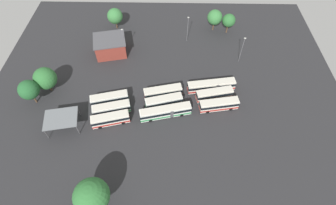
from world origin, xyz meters
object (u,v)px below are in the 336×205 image
object	(u,v)px
bus_row1_slot2	(166,112)
bus_row1_slot0	(163,92)
bus_row0_slot0	(211,86)
bus_row2_slot0	(110,99)
bus_row2_slot1	(112,109)
depot_building	(110,46)
tree_north_edge	(92,196)
maintenance_shelter	(61,119)
tree_east_edge	(45,78)
bus_row0_slot1	(214,94)
tree_northwest	(29,90)
lamp_post_mid_lot	(188,28)
bus_row0_slot2	(219,105)
tree_northeast	(215,17)
lamp_post_by_building	(124,40)
bus_row1_slot1	(164,101)
bus_row2_slot2	(110,119)
tree_south_edge	(229,20)
lamp_post_far_corner	(242,49)
tree_west_edge	(115,16)

from	to	relation	value
bus_row1_slot2	bus_row1_slot0	bearing A→B (deg)	-82.12
bus_row0_slot0	bus_row2_slot0	bearing A→B (deg)	10.69
bus_row1_slot2	bus_row2_slot1	size ratio (longest dim) A/B	1.35
depot_building	tree_north_edge	size ratio (longest dim) A/B	1.17
maintenance_shelter	tree_east_edge	world-z (taller)	tree_east_edge
bus_row0_slot1	tree_northwest	size ratio (longest dim) A/B	1.31
bus_row1_slot2	maintenance_shelter	size ratio (longest dim) A/B	1.51
bus_row2_slot1	bus_row0_slot0	bearing A→B (deg)	-162.38
lamp_post_mid_lot	tree_east_edge	world-z (taller)	lamp_post_mid_lot
bus_row0_slot2	tree_northeast	distance (m)	36.97
lamp_post_by_building	tree_north_edge	distance (m)	51.54
bus_row1_slot1	bus_row2_slot2	distance (m)	15.68
bus_row0_slot1	lamp_post_by_building	distance (m)	35.29
bus_row0_slot1	bus_row2_slot2	xyz separation A→B (m)	(29.07, 9.29, -0.00)
bus_row1_slot1	maintenance_shelter	size ratio (longest dim) A/B	1.13
bus_row1_slot0	tree_northwest	xyz separation A→B (m)	(37.17, 3.06, 3.72)
bus_row2_slot0	tree_south_edge	xyz separation A→B (m)	(-37.96, -33.74, 3.33)
bus_row0_slot0	tree_northwest	size ratio (longest dim) A/B	1.74
lamp_post_far_corner	bus_row1_slot2	bearing A→B (deg)	43.33
lamp_post_by_building	tree_north_edge	xyz separation A→B (m)	(-0.13, 51.52, 1.51)
tree_south_edge	bus_row2_slot2	bearing A→B (deg)	48.06
tree_north_edge	lamp_post_mid_lot	bearing A→B (deg)	-110.28
tree_north_edge	bus_row1_slot2	bearing A→B (deg)	-120.37
bus_row0_slot2	bus_row1_slot2	xyz separation A→B (m)	(15.06, 2.77, 0.00)
depot_building	maintenance_shelter	bearing A→B (deg)	74.92
maintenance_shelter	tree_north_edge	distance (m)	24.53
lamp_post_mid_lot	lamp_post_far_corner	size ratio (longest dim) A/B	1.00
bus_row0_slot2	bus_row1_slot0	bearing A→B (deg)	-15.16
depot_building	maintenance_shelter	size ratio (longest dim) A/B	1.24
bus_row1_slot1	tree_north_edge	bearing A→B (deg)	63.89
bus_row1_slot1	tree_east_edge	world-z (taller)	tree_east_edge
bus_row0_slot0	bus_row1_slot1	distance (m)	15.51
lamp_post_far_corner	bus_row0_slot1	bearing A→B (deg)	58.61
bus_row0_slot1	tree_west_edge	xyz separation A→B (m)	(33.54, -33.35, 3.29)
bus_row2_slot2	lamp_post_by_building	bearing A→B (deg)	-90.59
bus_row2_slot1	bus_row1_slot2	bearing A→B (deg)	177.08
bus_row1_slot2	depot_building	xyz separation A→B (m)	(19.34, -26.19, 1.05)
bus_row2_slot2	tree_east_edge	size ratio (longest dim) A/B	1.24
bus_row2_slot2	lamp_post_by_building	xyz separation A→B (m)	(-0.30, -29.48, 3.20)
tree_west_edge	tree_northwest	xyz separation A→B (m)	(18.73, 35.84, 0.44)
bus_row0_slot0	tree_north_edge	distance (m)	44.88
tree_northwest	tree_north_edge	world-z (taller)	tree_north_edge
bus_row2_slot0	bus_row2_slot2	size ratio (longest dim) A/B	1.04
bus_row0_slot1	bus_row1_slot2	bearing A→B (deg)	24.90
lamp_post_mid_lot	tree_east_edge	size ratio (longest dim) A/B	1.15
lamp_post_mid_lot	tree_northwest	world-z (taller)	lamp_post_mid_lot
tree_west_edge	bus_row0_slot0	bearing A→B (deg)	137.72
lamp_post_by_building	tree_east_edge	world-z (taller)	lamp_post_by_building
bus_row0_slot0	lamp_post_by_building	size ratio (longest dim) A/B	1.58
bus_row0_slot2	bus_row2_slot1	distance (m)	30.31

